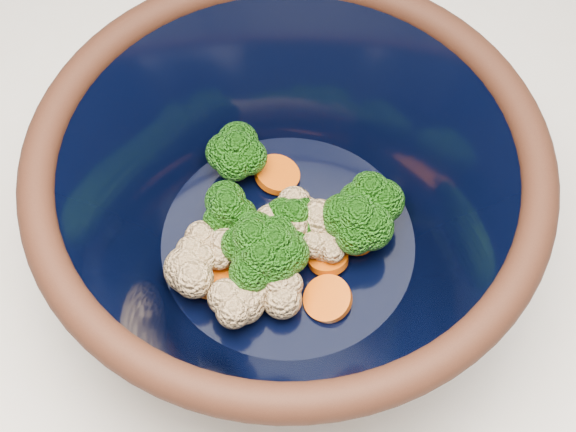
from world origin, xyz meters
name	(u,v)px	position (x,y,z in m)	size (l,w,h in m)	color
counter	(388,367)	(0.00, 0.00, 0.45)	(1.20, 1.20, 0.90)	silver
mixing_bowl	(288,205)	(-0.10, -0.11, 0.98)	(0.40, 0.40, 0.14)	black
vegetable_pile	(280,232)	(-0.11, -0.12, 0.96)	(0.14, 0.14, 0.05)	#608442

